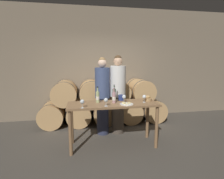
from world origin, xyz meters
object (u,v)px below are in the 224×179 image
wine_bottle_rose (114,97)px  wine_glass_left (106,100)px  wine_bottle_red (114,94)px  person_right (118,94)px  wine_glass_right (144,97)px  person_left (103,96)px  bread_basket (147,99)px  wine_bottle_white (98,97)px  blue_crock (121,97)px  cheese_plate (127,104)px  wine_glass_far_left (82,102)px  tasting_table (113,109)px  wine_glass_center (124,97)px

wine_bottle_rose → wine_glass_left: size_ratio=2.11×
wine_bottle_red → person_right: bearing=67.4°
person_right → wine_glass_right: size_ratio=12.01×
person_left → bread_basket: size_ratio=10.20×
wine_bottle_red → wine_bottle_white: bearing=-156.9°
blue_crock → wine_glass_left: wine_glass_left is taller
person_left → person_right: size_ratio=0.98×
wine_bottle_white → wine_bottle_red: bearing=23.1°
wine_bottle_red → cheese_plate: (0.16, -0.41, -0.11)m
wine_glass_far_left → bread_basket: bearing=14.3°
blue_crock → bread_basket: 0.54m
tasting_table → bread_basket: 0.76m
wine_bottle_red → blue_crock: (0.14, -0.05, -0.06)m
tasting_table → cheese_plate: size_ratio=6.89×
wine_bottle_white → wine_glass_center: wine_bottle_white is taller
tasting_table → blue_crock: size_ratio=13.63×
wine_glass_right → wine_bottle_rose: bearing=174.7°
blue_crock → wine_glass_center: (0.01, -0.19, 0.05)m
person_left → wine_bottle_red: (0.20, -0.38, 0.09)m
wine_bottle_red → wine_bottle_white: wine_bottle_red is taller
wine_glass_far_left → wine_glass_left: same height
cheese_plate → blue_crock: bearing=93.5°
wine_bottle_rose → wine_glass_far_left: 0.67m
person_right → wine_bottle_white: bearing=-134.3°
tasting_table → bread_basket: bread_basket is taller
wine_bottle_white → wine_bottle_rose: bearing=-16.2°
person_right → wine_bottle_white: 0.75m
wine_glass_left → wine_glass_right: bearing=11.4°
wine_bottle_red → bread_basket: 0.69m
wine_glass_right → person_left: bearing=137.9°
person_right → wine_glass_right: bearing=-59.9°
wine_bottle_rose → cheese_plate: (0.21, -0.17, -0.10)m
tasting_table → person_right: (0.23, 0.63, 0.18)m
wine_glass_left → wine_bottle_red: bearing=62.5°
tasting_table → cheese_plate: bearing=-33.6°
wine_bottle_rose → wine_glass_left: bearing=-131.1°
person_left → wine_bottle_rose: (0.15, -0.62, 0.08)m
person_right → blue_crock: person_right is taller
tasting_table → wine_glass_right: wine_glass_right is taller
wine_bottle_white → wine_glass_right: wine_bottle_white is taller
blue_crock → cheese_plate: bearing=-86.5°
wine_glass_left → wine_glass_center: (0.39, 0.23, 0.00)m
person_left → wine_glass_far_left: bearing=-117.5°
blue_crock → wine_bottle_red: bearing=161.5°
wine_bottle_red → wine_glass_center: bearing=-56.4°
wine_bottle_red → wine_bottle_white: size_ratio=1.05×
blue_crock → cheese_plate: 0.37m
wine_bottle_red → bread_basket: (0.67, -0.17, -0.08)m
person_right → wine_glass_left: (-0.40, -0.84, 0.06)m
wine_bottle_white → wine_glass_far_left: wine_bottle_white is taller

